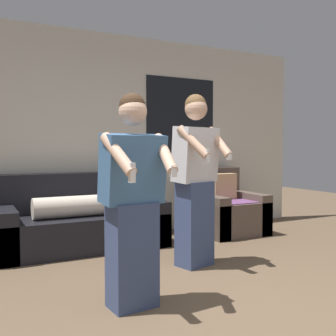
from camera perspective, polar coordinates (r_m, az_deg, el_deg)
name	(u,v)px	position (r m, az deg, el deg)	size (l,w,h in m)	color
ground_plane	(243,329)	(2.82, 10.87, -22.02)	(14.00, 14.00, 0.00)	brown
wall_back	(102,135)	(5.31, -9.55, 4.70)	(6.34, 0.07, 2.70)	beige
couch	(79,222)	(4.82, -12.82, -7.66)	(1.99, 0.87, 0.88)	black
armchair	(224,210)	(5.63, 8.18, -6.08)	(0.86, 0.94, 0.89)	brown
person_left	(133,202)	(2.90, -5.14, -4.95)	(0.51, 0.50, 1.58)	#384770
person_right	(195,180)	(3.93, 4.01, -1.69)	(0.52, 0.55, 1.72)	#384770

